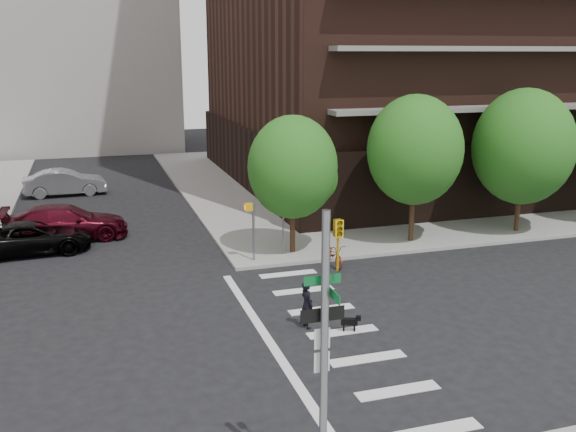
{
  "coord_description": "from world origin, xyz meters",
  "views": [
    {
      "loc": [
        -4.56,
        -18.12,
        8.92
      ],
      "look_at": [
        3.0,
        6.0,
        2.5
      ],
      "focal_mm": 40.0,
      "sensor_mm": 36.0,
      "label": 1
    }
  ],
  "objects_px": {
    "parked_car_black": "(32,238)",
    "scooter": "(333,254)",
    "parked_car_silver": "(65,182)",
    "parked_car_maroon": "(65,223)",
    "traffic_signal": "(325,381)",
    "dog_walker": "(307,305)"
  },
  "relations": [
    {
      "from": "traffic_signal",
      "to": "parked_car_silver",
      "type": "distance_m",
      "value": 32.99
    },
    {
      "from": "traffic_signal",
      "to": "parked_car_maroon",
      "type": "relative_size",
      "value": 1.01
    },
    {
      "from": "traffic_signal",
      "to": "dog_walker",
      "type": "xyz_separation_m",
      "value": [
        2.47,
        8.21,
        -1.89
      ]
    },
    {
      "from": "traffic_signal",
      "to": "parked_car_silver",
      "type": "height_order",
      "value": "traffic_signal"
    },
    {
      "from": "parked_car_maroon",
      "to": "traffic_signal",
      "type": "bearing_deg",
      "value": -165.07
    },
    {
      "from": "parked_car_black",
      "to": "scooter",
      "type": "relative_size",
      "value": 2.78
    },
    {
      "from": "traffic_signal",
      "to": "scooter",
      "type": "relative_size",
      "value": 3.15
    },
    {
      "from": "parked_car_maroon",
      "to": "scooter",
      "type": "height_order",
      "value": "parked_car_maroon"
    },
    {
      "from": "parked_car_silver",
      "to": "parked_car_black",
      "type": "bearing_deg",
      "value": 172.46
    },
    {
      "from": "parked_car_black",
      "to": "parked_car_silver",
      "type": "distance_m",
      "value": 12.72
    },
    {
      "from": "parked_car_black",
      "to": "parked_car_maroon",
      "type": "height_order",
      "value": "parked_car_maroon"
    },
    {
      "from": "traffic_signal",
      "to": "dog_walker",
      "type": "height_order",
      "value": "traffic_signal"
    },
    {
      "from": "parked_car_maroon",
      "to": "parked_car_silver",
      "type": "distance_m",
      "value": 10.75
    },
    {
      "from": "dog_walker",
      "to": "parked_car_silver",
      "type": "bearing_deg",
      "value": 8.51
    },
    {
      "from": "parked_car_black",
      "to": "scooter",
      "type": "bearing_deg",
      "value": -118.33
    },
    {
      "from": "traffic_signal",
      "to": "parked_car_silver",
      "type": "xyz_separation_m",
      "value": [
        -5.69,
        32.44,
        -1.86
      ]
    },
    {
      "from": "scooter",
      "to": "dog_walker",
      "type": "distance_m",
      "value": 6.62
    },
    {
      "from": "parked_car_silver",
      "to": "scooter",
      "type": "distance_m",
      "value": 21.67
    },
    {
      "from": "parked_car_silver",
      "to": "scooter",
      "type": "relative_size",
      "value": 2.69
    },
    {
      "from": "parked_car_maroon",
      "to": "scooter",
      "type": "distance_m",
      "value": 13.52
    },
    {
      "from": "parked_car_silver",
      "to": "scooter",
      "type": "height_order",
      "value": "parked_car_silver"
    },
    {
      "from": "parked_car_silver",
      "to": "dog_walker",
      "type": "xyz_separation_m",
      "value": [
        8.16,
        -24.23,
        -0.03
      ]
    }
  ]
}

